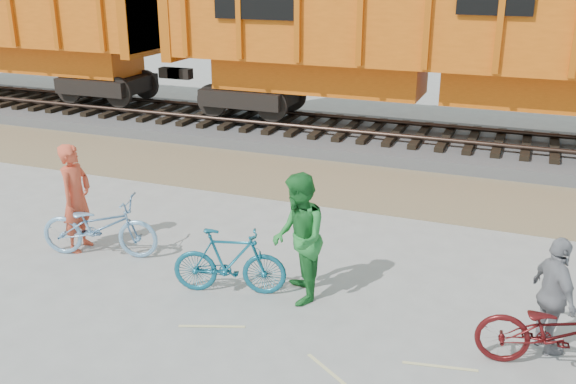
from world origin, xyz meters
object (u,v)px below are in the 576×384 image
hopper_car_center (437,32)px  person_woman (554,296)px  bicycle_teal (229,262)px  person_man (299,239)px  person_solo (76,198)px  bicycle_blue (100,226)px  bicycle_maroon (560,333)px

hopper_car_center → person_woman: size_ratio=9.13×
bicycle_teal → person_man: (1.00, 0.20, 0.44)m
person_solo → person_man: bearing=-98.9°
bicycle_blue → bicycle_maroon: bearing=-110.1°
bicycle_blue → bicycle_maroon: (7.05, -0.67, -0.01)m
bicycle_blue → person_man: person_man is taller
bicycle_teal → person_solo: 3.13m
bicycle_maroon → person_woman: person_woman is taller
hopper_car_center → person_man: hopper_car_center is taller
person_solo → bicycle_blue: bearing=-106.2°
bicycle_blue → bicycle_maroon: bicycle_blue is taller
person_man → bicycle_blue: bearing=-118.3°
bicycle_teal → bicycle_maroon: 4.49m
bicycle_blue → bicycle_maroon: size_ratio=1.02×
bicycle_blue → person_woman: bearing=-106.9°
person_solo → hopper_car_center: bearing=-33.1°
bicycle_teal → person_woman: person_woman is taller
bicycle_teal → hopper_car_center: bearing=-24.2°
hopper_car_center → person_woman: hopper_car_center is taller
hopper_car_center → bicycle_maroon: bearing=-71.4°
bicycle_maroon → bicycle_teal: bearing=80.6°
bicycle_maroon → person_solo: bearing=78.4°
bicycle_blue → bicycle_teal: bearing=-113.1°
bicycle_teal → bicycle_blue: bearing=66.3°
bicycle_maroon → person_woman: (-0.10, 0.40, 0.26)m
hopper_car_center → person_woman: bearing=-71.2°
hopper_car_center → person_solo: size_ratio=7.60×
bicycle_maroon → person_solo: 7.60m
bicycle_maroon → person_woman: bearing=8.3°
hopper_car_center → person_woman: 9.50m
person_woman → hopper_car_center: bearing=-10.1°
bicycle_maroon → person_solo: (-7.55, 0.77, 0.42)m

